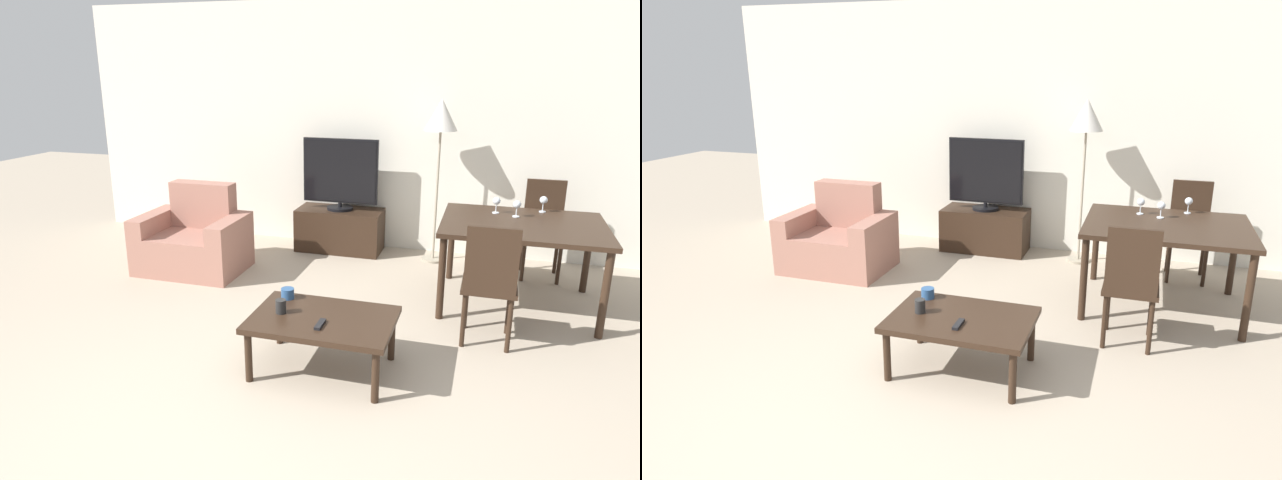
# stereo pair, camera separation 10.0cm
# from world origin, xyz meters

# --- Properties ---
(ground_plane) EXTENTS (18.00, 18.00, 0.00)m
(ground_plane) POSITION_xyz_m (0.00, 0.00, 0.00)
(ground_plane) COLOR tan
(wall_back) EXTENTS (7.01, 0.06, 2.70)m
(wall_back) POSITION_xyz_m (0.00, 4.01, 1.35)
(wall_back) COLOR silver
(wall_back) RESTS_ON ground_plane
(armchair) EXTENTS (1.03, 0.75, 0.86)m
(armchair) POSITION_xyz_m (-1.58, 2.67, 0.29)
(armchair) COLOR #9E6B5B
(armchair) RESTS_ON ground_plane
(tv_stand) EXTENTS (0.95, 0.46, 0.47)m
(tv_stand) POSITION_xyz_m (-0.32, 3.71, 0.24)
(tv_stand) COLOR black
(tv_stand) RESTS_ON ground_plane
(tv) EXTENTS (0.84, 0.29, 0.79)m
(tv) POSITION_xyz_m (-0.32, 3.70, 0.87)
(tv) COLOR black
(tv) RESTS_ON tv_stand
(coffee_table) EXTENTS (0.96, 0.68, 0.40)m
(coffee_table) POSITION_xyz_m (0.27, 1.10, 0.35)
(coffee_table) COLOR black
(coffee_table) RESTS_ON ground_plane
(dining_table) EXTENTS (1.34, 1.10, 0.75)m
(dining_table) POSITION_xyz_m (1.56, 2.67, 0.67)
(dining_table) COLOR black
(dining_table) RESTS_ON ground_plane
(dining_chair_near) EXTENTS (0.40, 0.40, 0.95)m
(dining_chair_near) POSITION_xyz_m (1.33, 1.81, 0.52)
(dining_chair_near) COLOR black
(dining_chair_near) RESTS_ON ground_plane
(dining_chair_far) EXTENTS (0.40, 0.40, 0.95)m
(dining_chair_far) POSITION_xyz_m (1.80, 3.53, 0.52)
(dining_chair_far) COLOR black
(dining_chair_far) RESTS_ON ground_plane
(floor_lamp) EXTENTS (0.33, 0.33, 1.70)m
(floor_lamp) POSITION_xyz_m (0.74, 3.65, 1.47)
(floor_lamp) COLOR gray
(floor_lamp) RESTS_ON ground_plane
(remote_primary) EXTENTS (0.04, 0.15, 0.02)m
(remote_primary) POSITION_xyz_m (0.29, 0.96, 0.41)
(remote_primary) COLOR black
(remote_primary) RESTS_ON coffee_table
(cup_white_near) EXTENTS (0.10, 0.10, 0.08)m
(cup_white_near) POSITION_xyz_m (-0.07, 1.33, 0.44)
(cup_white_near) COLOR navy
(cup_white_near) RESTS_ON coffee_table
(cup_colored_far) EXTENTS (0.07, 0.07, 0.10)m
(cup_colored_far) POSITION_xyz_m (-0.02, 1.08, 0.45)
(cup_colored_far) COLOR black
(cup_colored_far) RESTS_ON coffee_table
(wine_glass_left) EXTENTS (0.07, 0.07, 0.15)m
(wine_glass_left) POSITION_xyz_m (1.74, 3.10, 0.85)
(wine_glass_left) COLOR silver
(wine_glass_left) RESTS_ON dining_table
(wine_glass_center) EXTENTS (0.07, 0.07, 0.15)m
(wine_glass_center) POSITION_xyz_m (1.51, 2.85, 0.85)
(wine_glass_center) COLOR silver
(wine_glass_center) RESTS_ON dining_table
(wine_glass_right) EXTENTS (0.07, 0.07, 0.15)m
(wine_glass_right) POSITION_xyz_m (1.34, 2.93, 0.85)
(wine_glass_right) COLOR silver
(wine_glass_right) RESTS_ON dining_table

